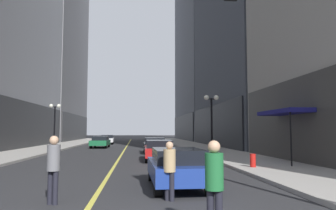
{
  "coord_description": "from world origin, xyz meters",
  "views": [
    {
      "loc": [
        1.18,
        -4.03,
        1.93
      ],
      "look_at": [
        5.11,
        35.8,
        5.15
      ],
      "focal_mm": 34.28,
      "sensor_mm": 36.0,
      "label": 1
    }
  ],
  "objects": [
    {
      "name": "street_lamp_right_mid",
      "position": [
        6.4,
        17.9,
        3.26
      ],
      "size": [
        1.06,
        0.36,
        4.43
      ],
      "color": "black",
      "rests_on": "ground"
    },
    {
      "name": "car_white",
      "position": [
        -3.02,
        43.36,
        0.72
      ],
      "size": [
        1.99,
        4.69,
        1.32
      ],
      "color": "silver",
      "rests_on": "ground"
    },
    {
      "name": "ground_plane",
      "position": [
        0.0,
        35.0,
        0.0
      ],
      "size": [
        200.0,
        200.0,
        0.0
      ],
      "primitive_type": "plane",
      "color": "#2D2D30"
    },
    {
      "name": "lane_centre_stripe",
      "position": [
        0.0,
        35.0,
        0.0
      ],
      "size": [
        0.16,
        70.0,
        0.01
      ],
      "primitive_type": "cube",
      "color": "#E5D64C",
      "rests_on": "ground"
    },
    {
      "name": "car_black",
      "position": [
        2.75,
        24.0,
        0.72
      ],
      "size": [
        1.9,
        4.52,
        1.32
      ],
      "color": "black",
      "rests_on": "ground"
    },
    {
      "name": "car_green",
      "position": [
        -2.88,
        33.15,
        0.72
      ],
      "size": [
        1.93,
        4.62,
        1.32
      ],
      "color": "#196038",
      "rests_on": "ground"
    },
    {
      "name": "pedestrian_in_green_parka",
      "position": [
        2.61,
        1.82,
        1.02
      ],
      "size": [
        0.47,
        0.47,
        1.75
      ],
      "color": "black",
      "rests_on": "ground"
    },
    {
      "name": "pedestrian_in_tan_trench",
      "position": [
        2.11,
        4.95,
        0.95
      ],
      "size": [
        0.48,
        0.48,
        1.63
      ],
      "color": "black",
      "rests_on": "ground"
    },
    {
      "name": "car_blue",
      "position": [
        2.58,
        6.99,
        0.72
      ],
      "size": [
        1.86,
        4.33,
        1.32
      ],
      "color": "navy",
      "rests_on": "ground"
    },
    {
      "name": "street_lamp_left_far",
      "position": [
        -6.4,
        26.68,
        3.26
      ],
      "size": [
        1.06,
        0.36,
        4.43
      ],
      "color": "black",
      "rests_on": "ground"
    },
    {
      "name": "sidewalk_right",
      "position": [
        8.25,
        35.0,
        0.07
      ],
      "size": [
        4.5,
        78.0,
        0.15
      ],
      "primitive_type": "cube",
      "color": "#ADA8A0",
      "rests_on": "ground"
    },
    {
      "name": "car_red",
      "position": [
        2.64,
        16.95,
        0.72
      ],
      "size": [
        1.89,
        4.75,
        1.32
      ],
      "color": "#B21919",
      "rests_on": "ground"
    },
    {
      "name": "fire_hydrant_right",
      "position": [
        6.9,
        11.4,
        0.4
      ],
      "size": [
        0.28,
        0.28,
        0.8
      ],
      "primitive_type": "cylinder",
      "color": "red",
      "rests_on": "ground"
    },
    {
      "name": "pedestrian_in_grey_suit",
      "position": [
        -0.99,
        4.8,
        1.06
      ],
      "size": [
        0.45,
        0.45,
        1.8
      ],
      "color": "black",
      "rests_on": "ground"
    },
    {
      "name": "storefront_awning_right",
      "position": [
        9.69,
        13.64,
        2.98
      ],
      "size": [
        1.6,
        4.4,
        3.12
      ],
      "color": "navy",
      "rests_on": "ground"
    },
    {
      "name": "sidewalk_left",
      "position": [
        -8.25,
        35.0,
        0.07
      ],
      "size": [
        4.5,
        78.0,
        0.15
      ],
      "primitive_type": "cube",
      "color": "#ADA8A0",
      "rests_on": "ground"
    },
    {
      "name": "traffic_light_near_right",
      "position": [
        5.35,
        2.46,
        3.74
      ],
      "size": [
        3.43,
        0.35,
        5.65
      ],
      "color": "black",
      "rests_on": "ground"
    }
  ]
}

